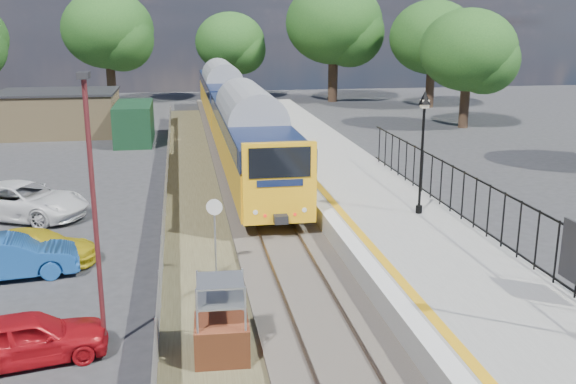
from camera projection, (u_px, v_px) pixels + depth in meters
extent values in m
plane|color=#2D2D30|center=(313.00, 314.00, 17.84)|extent=(120.00, 120.00, 0.00)
cube|color=#473F38|center=(266.00, 210.00, 27.34)|extent=(3.40, 80.00, 0.20)
cube|color=#4C472D|center=(199.00, 230.00, 24.99)|extent=(2.60, 70.00, 0.06)
cube|color=brown|center=(249.00, 208.00, 27.20)|extent=(0.07, 80.00, 0.14)
cube|color=brown|center=(282.00, 207.00, 27.43)|extent=(0.07, 80.00, 0.14)
cube|color=gray|center=(375.00, 211.00, 26.02)|extent=(5.00, 70.00, 0.90)
cube|color=silver|center=(321.00, 203.00, 25.54)|extent=(0.50, 70.00, 0.01)
cube|color=#F8B016|center=(333.00, 202.00, 25.62)|extent=(0.30, 70.00, 0.01)
cylinder|color=black|center=(419.00, 209.00, 24.14)|extent=(0.24, 0.24, 0.30)
cylinder|color=black|center=(421.00, 161.00, 23.67)|extent=(0.10, 0.10, 3.70)
cube|color=black|center=(424.00, 108.00, 23.16)|extent=(0.08, 0.08, 0.30)
cube|color=beige|center=(425.00, 104.00, 23.12)|extent=(0.26, 0.26, 0.30)
cone|color=black|center=(425.00, 97.00, 23.06)|extent=(0.44, 0.44, 0.50)
cube|color=black|center=(498.00, 190.00, 20.60)|extent=(0.05, 26.00, 0.05)
cube|color=#9D8459|center=(59.00, 114.00, 46.02)|extent=(8.00, 6.00, 3.00)
cube|color=black|center=(57.00, 92.00, 45.62)|extent=(8.20, 6.20, 0.15)
cube|color=#12331F|center=(134.00, 123.00, 43.14)|extent=(2.40, 6.00, 2.60)
cylinder|color=#332319|center=(112.00, 84.00, 63.38)|extent=(0.88, 0.88, 3.85)
ellipsoid|color=#1F4E1A|center=(108.00, 30.00, 62.04)|extent=(8.80, 8.80, 7.48)
cylinder|color=#332319|center=(231.00, 84.00, 67.31)|extent=(0.72, 0.72, 3.15)
ellipsoid|color=#1F4E1A|center=(230.00, 42.00, 66.21)|extent=(7.20, 7.20, 6.12)
cylinder|color=#332319|center=(333.00, 81.00, 64.97)|extent=(0.96, 0.96, 4.20)
ellipsoid|color=#1F4E1A|center=(334.00, 23.00, 63.51)|extent=(9.60, 9.60, 8.16)
cylinder|color=#332319|center=(430.00, 89.00, 60.63)|extent=(0.80, 0.80, 3.50)
ellipsoid|color=#1F4E1A|center=(433.00, 37.00, 59.41)|extent=(8.00, 8.00, 6.80)
cylinder|color=#332319|center=(464.00, 107.00, 48.92)|extent=(0.72, 0.72, 3.15)
ellipsoid|color=#1F4E1A|center=(468.00, 50.00, 47.82)|extent=(7.20, 7.20, 6.12)
cube|color=#F8B016|center=(249.00, 147.00, 32.84)|extent=(2.80, 20.00, 1.90)
cube|color=#111B3E|center=(249.00, 121.00, 32.50)|extent=(2.82, 20.00, 0.90)
cube|color=black|center=(249.00, 121.00, 32.50)|extent=(2.82, 18.00, 0.70)
cube|color=black|center=(250.00, 169.00, 33.14)|extent=(2.00, 18.00, 0.45)
cube|color=#F8B016|center=(222.00, 100.00, 52.47)|extent=(2.80, 20.00, 1.90)
cube|color=#111B3E|center=(221.00, 84.00, 52.13)|extent=(2.82, 20.00, 0.90)
cube|color=black|center=(221.00, 84.00, 52.13)|extent=(2.82, 18.00, 0.70)
cube|color=black|center=(222.00, 114.00, 52.77)|extent=(2.00, 18.00, 0.45)
cube|color=black|center=(280.00, 163.00, 22.76)|extent=(2.24, 0.04, 1.10)
cube|color=brown|center=(222.00, 340.00, 15.35)|extent=(1.35, 1.35, 0.99)
cylinder|color=#999EA3|center=(215.00, 242.00, 20.28)|extent=(0.06, 0.06, 2.30)
cylinder|color=silver|center=(214.00, 207.00, 19.93)|extent=(0.51, 0.16, 0.52)
cylinder|color=#551C1F|center=(95.00, 221.00, 15.05)|extent=(0.12, 0.12, 6.69)
cube|color=black|center=(83.00, 75.00, 14.18)|extent=(0.25, 0.50, 0.15)
imported|color=#B51018|center=(28.00, 338.00, 15.21)|extent=(3.86, 2.16, 1.24)
imported|color=#194E9B|center=(11.00, 257.00, 20.25)|extent=(4.30, 2.01, 1.36)
imported|color=gold|center=(37.00, 247.00, 21.43)|extent=(4.22, 2.22, 1.17)
imported|color=white|center=(23.00, 201.00, 26.36)|extent=(5.96, 4.47, 1.50)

